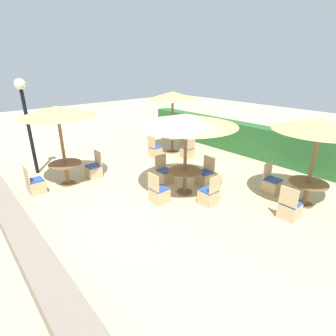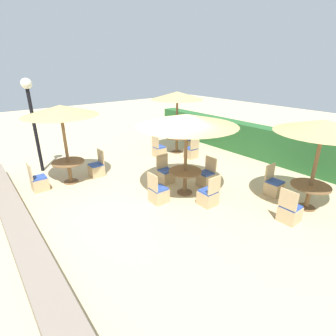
# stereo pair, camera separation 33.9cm
# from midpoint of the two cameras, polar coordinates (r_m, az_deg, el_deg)

# --- Properties ---
(ground_plane) EXTENTS (40.00, 40.00, 0.00)m
(ground_plane) POSITION_cam_midpoint_polar(r_m,az_deg,el_deg) (7.76, -4.64, -7.28)
(ground_plane) COLOR #D1BA8C
(hedge_row) EXTENTS (13.00, 0.70, 1.33)m
(hedge_row) POSITION_cam_midpoint_polar(r_m,az_deg,el_deg) (11.64, 18.98, 5.19)
(hedge_row) COLOR #28602D
(hedge_row) RESTS_ON ground_plane
(stone_border) EXTENTS (10.00, 0.56, 0.42)m
(stone_border) POSITION_cam_midpoint_polar(r_m,az_deg,el_deg) (6.58, -29.82, -14.18)
(stone_border) COLOR gray
(stone_border) RESTS_ON ground_plane
(lamp_post) EXTENTS (0.36, 0.36, 3.32)m
(lamp_post) POSITION_cam_midpoint_polar(r_m,az_deg,el_deg) (10.31, -29.56, 11.20)
(lamp_post) COLOR black
(lamp_post) RESTS_ON ground_plane
(parasol_back_left) EXTENTS (2.24, 2.24, 2.67)m
(parasol_back_left) POSITION_cam_midpoint_polar(r_m,az_deg,el_deg) (11.43, 0.11, 15.43)
(parasol_back_left) COLOR brown
(parasol_back_left) RESTS_ON ground_plane
(round_table_back_left) EXTENTS (1.03, 1.03, 0.73)m
(round_table_back_left) POSITION_cam_midpoint_polar(r_m,az_deg,el_deg) (11.80, 0.11, 6.13)
(round_table_back_left) COLOR brown
(round_table_back_left) RESTS_ON ground_plane
(patio_chair_back_left_east) EXTENTS (0.46, 0.46, 0.93)m
(patio_chair_back_left_east) POSITION_cam_midpoint_polar(r_m,az_deg,el_deg) (11.19, 3.40, 3.55)
(patio_chair_back_left_east) COLOR tan
(patio_chair_back_left_east) RESTS_ON ground_plane
(patio_chair_back_left_north) EXTENTS (0.46, 0.46, 0.93)m
(patio_chair_back_left_north) POSITION_cam_midpoint_polar(r_m,az_deg,el_deg) (12.50, 3.57, 5.52)
(patio_chair_back_left_north) COLOR tan
(patio_chair_back_left_north) RESTS_ON ground_plane
(patio_chair_back_left_south) EXTENTS (0.46, 0.46, 0.93)m
(patio_chair_back_left_south) POSITION_cam_midpoint_polar(r_m,az_deg,el_deg) (11.32, -3.71, 3.77)
(patio_chair_back_left_south) COLOR tan
(patio_chair_back_left_south) RESTS_ON ground_plane
(parasol_center) EXTENTS (2.94, 2.94, 2.45)m
(parasol_center) POSITION_cam_midpoint_polar(r_m,az_deg,el_deg) (7.50, 2.67, 10.41)
(parasol_center) COLOR brown
(parasol_center) RESTS_ON ground_plane
(round_table_center) EXTENTS (1.00, 1.00, 0.75)m
(round_table_center) POSITION_cam_midpoint_polar(r_m,az_deg,el_deg) (8.01, 2.46, -1.66)
(round_table_center) COLOR brown
(round_table_center) RESTS_ON ground_plane
(patio_chair_center_east) EXTENTS (0.46, 0.46, 0.93)m
(patio_chair_center_east) POSITION_cam_midpoint_polar(r_m,az_deg,el_deg) (7.56, 7.64, -5.98)
(patio_chair_center_east) COLOR tan
(patio_chair_center_east) RESTS_ON ground_plane
(patio_chair_center_west) EXTENTS (0.46, 0.46, 0.93)m
(patio_chair_center_west) POSITION_cam_midpoint_polar(r_m,az_deg,el_deg) (8.85, -1.93, -1.50)
(patio_chair_center_west) COLOR tan
(patio_chair_center_west) RESTS_ON ground_plane
(patio_chair_center_north) EXTENTS (0.46, 0.46, 0.93)m
(patio_chair_center_north) POSITION_cam_midpoint_polar(r_m,az_deg,el_deg) (8.76, 6.89, -1.92)
(patio_chair_center_north) COLOR tan
(patio_chair_center_north) RESTS_ON ground_plane
(patio_chair_center_south) EXTENTS (0.46, 0.46, 0.93)m
(patio_chair_center_south) POSITION_cam_midpoint_polar(r_m,az_deg,el_deg) (7.60, -3.28, -5.65)
(patio_chair_center_south) COLOR tan
(patio_chair_center_south) RESTS_ON ground_plane
(parasol_back_right) EXTENTS (2.38, 2.38, 2.48)m
(parasol_back_right) POSITION_cam_midpoint_polar(r_m,az_deg,el_deg) (7.70, 29.29, 8.13)
(parasol_back_right) COLOR brown
(parasol_back_right) RESTS_ON ground_plane
(round_table_back_right) EXTENTS (1.03, 1.03, 0.70)m
(round_table_back_right) POSITION_cam_midpoint_polar(r_m,az_deg,el_deg) (8.22, 27.05, -3.78)
(round_table_back_right) COLOR brown
(round_table_back_right) RESTS_ON ground_plane
(patio_chair_back_right_south) EXTENTS (0.46, 0.46, 0.93)m
(patio_chair_back_right_south) POSITION_cam_midpoint_polar(r_m,az_deg,el_deg) (7.46, 23.74, -8.22)
(patio_chair_back_right_south) COLOR tan
(patio_chair_back_right_south) RESTS_ON ground_plane
(patio_chair_back_right_west) EXTENTS (0.46, 0.46, 0.93)m
(patio_chair_back_right_west) POSITION_cam_midpoint_polar(r_m,az_deg,el_deg) (8.71, 20.59, -3.36)
(patio_chair_back_right_west) COLOR tan
(patio_chair_back_right_west) RESTS_ON ground_plane
(parasol_front_left) EXTENTS (2.30, 2.30, 2.59)m
(parasol_front_left) POSITION_cam_midpoint_polar(r_m,az_deg,el_deg) (8.80, -24.05, 11.13)
(parasol_front_left) COLOR brown
(parasol_front_left) RESTS_ON ground_plane
(round_table_front_left) EXTENTS (1.04, 1.04, 0.75)m
(round_table_front_left) POSITION_cam_midpoint_polar(r_m,az_deg,el_deg) (9.26, -22.33, 0.01)
(round_table_front_left) COLOR brown
(round_table_front_left) RESTS_ON ground_plane
(patio_chair_front_left_south) EXTENTS (0.46, 0.46, 0.93)m
(patio_chair_front_left_south) POSITION_cam_midpoint_polar(r_m,az_deg,el_deg) (9.17, -27.83, -3.32)
(patio_chair_front_left_south) COLOR tan
(patio_chair_front_left_south) RESTS_ON ground_plane
(patio_chair_front_left_north) EXTENTS (0.46, 0.46, 0.93)m
(patio_chair_front_left_north) POSITION_cam_midpoint_polar(r_m,az_deg,el_deg) (9.64, -16.79, -0.45)
(patio_chair_front_left_north) COLOR tan
(patio_chair_front_left_north) RESTS_ON ground_plane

